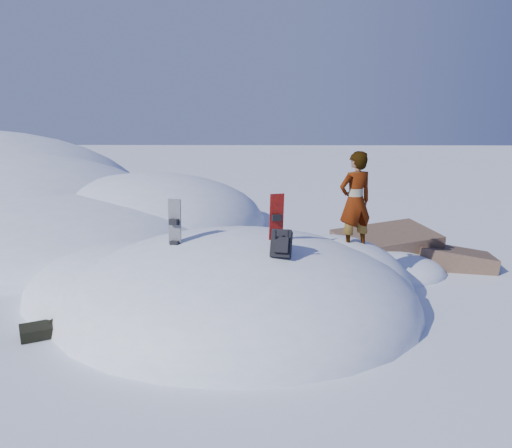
{
  "coord_description": "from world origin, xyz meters",
  "views": [
    {
      "loc": [
        0.56,
        -9.13,
        3.61
      ],
      "look_at": [
        0.33,
        0.3,
        1.61
      ],
      "focal_mm": 35.0,
      "sensor_mm": 36.0,
      "label": 1
    }
  ],
  "objects_px": {
    "snowboard_dark": "(175,235)",
    "backpack": "(281,244)",
    "snowboard_red": "(276,231)",
    "person": "(355,202)"
  },
  "relations": [
    {
      "from": "snowboard_dark",
      "to": "backpack",
      "type": "height_order",
      "value": "snowboard_dark"
    },
    {
      "from": "snowboard_red",
      "to": "snowboard_dark",
      "type": "height_order",
      "value": "snowboard_red"
    },
    {
      "from": "snowboard_dark",
      "to": "snowboard_red",
      "type": "bearing_deg",
      "value": 24.53
    },
    {
      "from": "snowboard_red",
      "to": "snowboard_dark",
      "type": "bearing_deg",
      "value": 161.37
    },
    {
      "from": "snowboard_red",
      "to": "backpack",
      "type": "distance_m",
      "value": 0.72
    },
    {
      "from": "snowboard_dark",
      "to": "backpack",
      "type": "bearing_deg",
      "value": 3.59
    },
    {
      "from": "backpack",
      "to": "snowboard_red",
      "type": "bearing_deg",
      "value": 107.12
    },
    {
      "from": "snowboard_dark",
      "to": "person",
      "type": "relative_size",
      "value": 0.68
    },
    {
      "from": "snowboard_dark",
      "to": "person",
      "type": "height_order",
      "value": "person"
    },
    {
      "from": "person",
      "to": "snowboard_red",
      "type": "bearing_deg",
      "value": 7.05
    }
  ]
}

